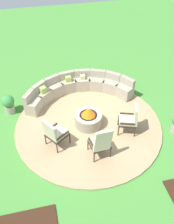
{
  "coord_description": "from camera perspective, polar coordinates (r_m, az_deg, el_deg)",
  "views": [
    {
      "loc": [
        -1.4,
        -5.83,
        6.05
      ],
      "look_at": [
        0.0,
        0.2,
        0.45
      ],
      "focal_mm": 39.82,
      "sensor_mm": 36.0,
      "label": 1
    }
  ],
  "objects": [
    {
      "name": "ground_plane",
      "position": [
        8.52,
        0.3,
        -3.13
      ],
      "size": [
        24.0,
        24.0,
        0.0
      ],
      "primitive_type": "plane",
      "color": "#478C38"
    },
    {
      "name": "patio_circle",
      "position": [
        8.5,
        0.31,
        -2.98
      ],
      "size": [
        4.95,
        4.95,
        0.06
      ],
      "primitive_type": "cylinder",
      "color": "tan",
      "rests_on": "ground_plane"
    },
    {
      "name": "fire_pit",
      "position": [
        8.28,
        0.31,
        -1.48
      ],
      "size": [
        0.9,
        0.9,
        0.72
      ],
      "color": "#9E937F",
      "rests_on": "patio_circle"
    },
    {
      "name": "curved_stone_bench",
      "position": [
        9.5,
        -2.29,
        5.43
      ],
      "size": [
        4.11,
        1.57,
        0.79
      ],
      "color": "#9E937F",
      "rests_on": "patio_circle"
    },
    {
      "name": "lounge_chair_front_left",
      "position": [
        7.5,
        -7.47,
        -4.75
      ],
      "size": [
        0.79,
        0.81,
        1.1
      ],
      "rotation": [
        0.0,
        0.0,
        5.33
      ],
      "color": "#2D2319",
      "rests_on": "patio_circle"
    },
    {
      "name": "lounge_chair_front_right",
      "position": [
        7.16,
        3.19,
        -7.02
      ],
      "size": [
        0.64,
        0.61,
        1.18
      ],
      "rotation": [
        0.0,
        0.0,
        6.42
      ],
      "color": "#2D2319",
      "rests_on": "patio_circle"
    },
    {
      "name": "lounge_chair_back_left",
      "position": [
        8.0,
        9.91,
        -1.5
      ],
      "size": [
        0.71,
        0.67,
        1.05
      ],
      "rotation": [
        0.0,
        0.0,
        7.54
      ],
      "color": "#2D2319",
      "rests_on": "patio_circle"
    },
    {
      "name": "potted_plant_1",
      "position": [
        9.18,
        -17.6,
        1.86
      ],
      "size": [
        0.44,
        0.44,
        0.74
      ],
      "color": "#A89E8E",
      "rests_on": "ground_plane"
    }
  ]
}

